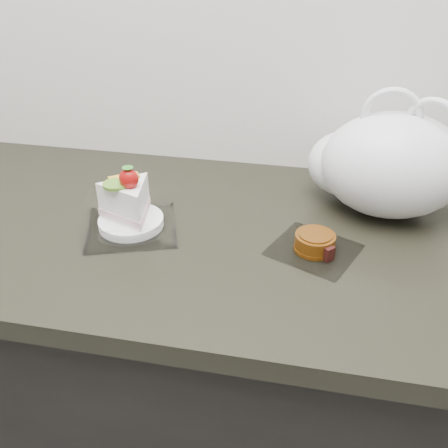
{
  "coord_description": "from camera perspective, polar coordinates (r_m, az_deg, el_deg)",
  "views": [
    {
      "loc": [
        0.24,
        0.89,
        1.42
      ],
      "look_at": [
        0.08,
        1.64,
        0.94
      ],
      "focal_mm": 40.0,
      "sensor_mm": 36.0,
      "label": 1
    }
  ],
  "objects": [
    {
      "name": "mooncake_wrap",
      "position": [
        0.92,
        10.37,
        -2.25
      ],
      "size": [
        0.19,
        0.18,
        0.03
      ],
      "rotation": [
        0.0,
        0.0,
        -0.23
      ],
      "color": "white",
      "rests_on": "counter"
    },
    {
      "name": "cake_tray",
      "position": [
        0.97,
        -10.7,
        1.38
      ],
      "size": [
        0.22,
        0.22,
        0.13
      ],
      "rotation": [
        0.0,
        0.0,
        0.33
      ],
      "color": "white",
      "rests_on": "counter"
    },
    {
      "name": "counter",
      "position": [
        1.28,
        -3.42,
        -17.45
      ],
      "size": [
        2.04,
        0.64,
        0.9
      ],
      "color": "black",
      "rests_on": "ground"
    },
    {
      "name": "plastic_bag",
      "position": [
        1.04,
        17.75,
        6.54
      ],
      "size": [
        0.34,
        0.28,
        0.26
      ],
      "rotation": [
        0.0,
        0.0,
        -0.26
      ],
      "color": "white",
      "rests_on": "counter"
    }
  ]
}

